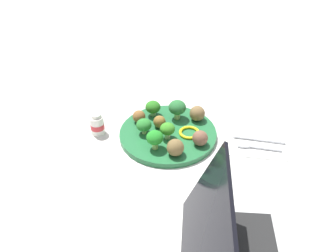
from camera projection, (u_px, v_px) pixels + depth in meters
ground_plane at (168, 136)px, 1.04m from camera, size 4.00×4.00×0.00m
plate at (168, 134)px, 1.04m from camera, size 0.28×0.28×0.02m
broccoli_floret_mid_right at (155, 138)px, 0.95m from camera, size 0.05×0.05×0.05m
broccoli_floret_near_rim at (177, 108)px, 1.07m from camera, size 0.05×0.05×0.06m
broccoli_floret_front_right at (144, 125)px, 1.01m from camera, size 0.04×0.04×0.05m
broccoli_floret_front_left at (153, 107)px, 1.08m from camera, size 0.05×0.05×0.05m
broccoli_floret_far_rim at (168, 129)px, 0.99m from camera, size 0.04×0.04×0.05m
meatball_mid_right at (159, 122)px, 1.04m from camera, size 0.04×0.04×0.04m
meatball_front_right at (200, 138)px, 0.97m from camera, size 0.04×0.04×0.04m
meatball_back_left at (197, 113)px, 1.07m from camera, size 0.05×0.05×0.05m
meatball_back_right at (175, 148)px, 0.94m from camera, size 0.05×0.05×0.05m
meatball_far_rim at (139, 117)px, 1.06m from camera, size 0.04×0.04×0.04m
pepper_ring_mid_left at (189, 133)px, 1.02m from camera, size 0.06×0.06×0.01m
napkin at (259, 144)px, 1.01m from camera, size 0.18×0.14×0.01m
fork at (257, 146)px, 0.99m from camera, size 0.12×0.04×0.01m
knife at (256, 139)px, 1.02m from camera, size 0.15×0.04×0.01m
yogurt_bottle at (97, 125)px, 1.04m from camera, size 0.04×0.04×0.07m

